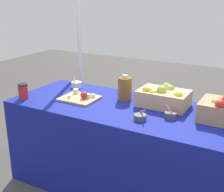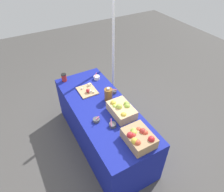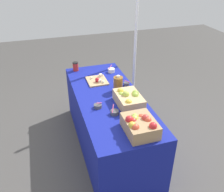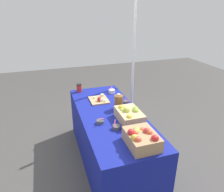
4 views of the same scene
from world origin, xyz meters
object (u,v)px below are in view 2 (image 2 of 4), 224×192
apple_crate_middle (121,110)px  coffee_cup (64,78)px  tent_pole (113,47)px  sample_bowl_near (114,91)px  sample_bowl_mid (113,125)px  apple_crate_left (139,137)px  cutting_board_front (87,91)px  cider_jug (108,95)px  sample_bowl_extra (97,77)px  sample_bowl_far (96,120)px

apple_crate_middle → coffee_cup: 1.17m
tent_pole → sample_bowl_near: bearing=-28.9°
sample_bowl_mid → apple_crate_left: bearing=21.1°
apple_crate_middle → cutting_board_front: (-0.66, -0.19, -0.06)m
apple_crate_left → tent_pole: size_ratio=0.17×
cider_jug → tent_pole: bearing=146.4°
sample_bowl_near → sample_bowl_extra: bearing=-171.9°
apple_crate_middle → sample_bowl_mid: bearing=-57.2°
cutting_board_front → tent_pole: size_ratio=0.14×
apple_crate_left → coffee_cup: 1.62m
sample_bowl_far → cutting_board_front: bearing=166.3°
cutting_board_front → sample_bowl_far: bearing=-13.7°
sample_bowl_near → sample_bowl_far: 0.62m
sample_bowl_extra → coffee_cup: 0.52m
apple_crate_middle → sample_bowl_mid: (0.13, -0.21, -0.05)m
sample_bowl_mid → coffee_cup: coffee_cup is taller
apple_crate_left → sample_bowl_far: size_ratio=3.79×
sample_bowl_near → cider_jug: size_ratio=0.46×
sample_bowl_far → coffee_cup: (-1.05, -0.06, 0.04)m
cider_jug → coffee_cup: (-0.76, -0.39, -0.03)m
cider_jug → coffee_cup: 0.86m
apple_crate_middle → cutting_board_front: 0.69m
coffee_cup → apple_crate_middle: bearing=20.3°
apple_crate_middle → sample_bowl_mid: apple_crate_middle is taller
sample_bowl_far → sample_bowl_near: bearing=129.0°
apple_crate_middle → sample_bowl_far: (-0.04, -0.35, -0.05)m
sample_bowl_near → sample_bowl_extra: (-0.45, -0.06, 0.00)m
apple_crate_left → sample_bowl_mid: bearing=-158.9°
sample_bowl_mid → cider_jug: bearing=157.2°
sample_bowl_extra → coffee_cup: bearing=-113.3°
apple_crate_left → sample_bowl_extra: (-1.38, 0.14, -0.05)m
apple_crate_middle → sample_bowl_mid: 0.25m
sample_bowl_far → apple_crate_left: bearing=27.3°
cutting_board_front → sample_bowl_mid: sample_bowl_mid is taller
sample_bowl_extra → apple_crate_middle: bearing=-4.6°
sample_bowl_near → coffee_cup: 0.86m
apple_crate_middle → cider_jug: cider_jug is taller
cutting_board_front → apple_crate_left: bearing=6.1°
cutting_board_front → cider_jug: bearing=29.4°
cutting_board_front → cider_jug: (0.32, 0.18, 0.08)m
cutting_board_front → coffee_cup: size_ratio=2.37×
apple_crate_left → apple_crate_middle: size_ratio=0.93×
sample_bowl_far → coffee_cup: bearing=-176.8°
sample_bowl_far → tent_pole: 1.47m
sample_bowl_extra → cider_jug: cider_jug is taller
sample_bowl_near → coffee_cup: coffee_cup is taller
apple_crate_middle → sample_bowl_near: size_ratio=3.96×
sample_bowl_near → tent_pole: 0.90m
apple_crate_left → coffee_cup: (-1.58, -0.33, -0.02)m
sample_bowl_near → coffee_cup: size_ratio=0.77×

